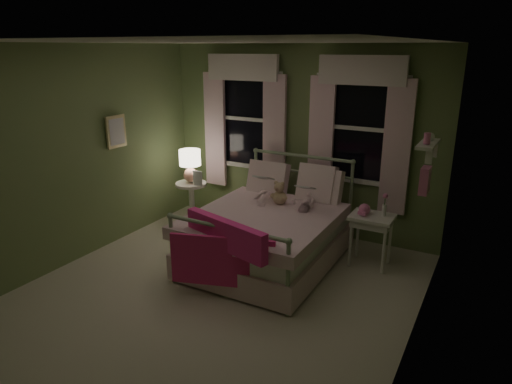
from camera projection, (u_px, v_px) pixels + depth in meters
The scene contains 18 objects.
room_shell at pixel (216, 177), 4.61m from camera, with size 4.20×4.20×4.20m.
bed at pixel (270, 233), 5.58m from camera, with size 1.58×2.04×1.18m.
pink_throw at pixel (224, 246), 4.67m from camera, with size 1.09×0.45×0.71m.
child_left at pixel (266, 176), 5.90m from camera, with size 0.28×0.19×0.78m, color #F7D1DD.
child_right at pixel (305, 186), 5.66m from camera, with size 0.32×0.25×0.66m, color #F7D1DD.
book_left at pixel (256, 180), 5.69m from camera, with size 0.20×0.27×0.03m, color beige.
book_right at pixel (297, 190), 5.45m from camera, with size 0.20×0.27×0.02m, color beige.
teddy_bear at pixel (280, 195), 5.69m from camera, with size 0.23×0.19×0.31m.
nightstand_left at pixel (192, 198), 6.76m from camera, with size 0.46×0.46×0.65m.
table_lamp at pixel (190, 163), 6.59m from camera, with size 0.31×0.31×0.48m.
book_nightstand at pixel (193, 185), 6.57m from camera, with size 0.16×0.22×0.02m, color beige.
nightstand_right at pixel (372, 223), 5.42m from camera, with size 0.50×0.40×0.64m.
pink_toy at pixel (364, 210), 5.42m from camera, with size 0.14×0.19×0.14m.
bud_vase at pixel (385, 205), 5.34m from camera, with size 0.06×0.06×0.28m.
window_left at pixel (244, 114), 6.59m from camera, with size 1.34×0.13×1.96m.
window_right at pixel (359, 123), 5.81m from camera, with size 1.34×0.13×1.96m.
wall_shelf at pixel (427, 163), 4.26m from camera, with size 0.15×0.50×0.60m.
framed_picture at pixel (116, 132), 5.94m from camera, with size 0.03×0.32×0.42m.
Camera 1 is at (2.48, -3.69, 2.56)m, focal length 32.00 mm.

